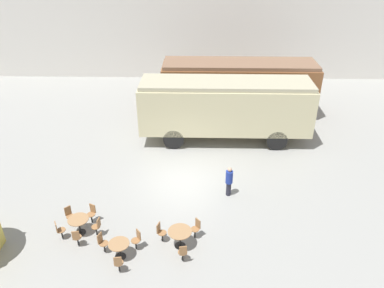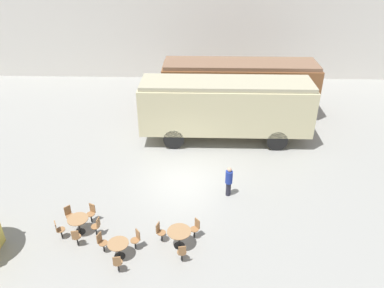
{
  "view_description": "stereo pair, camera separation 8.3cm",
  "coord_description": "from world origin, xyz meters",
  "views": [
    {
      "loc": [
        0.82,
        -15.52,
        10.97
      ],
      "look_at": [
        0.42,
        1.0,
        1.6
      ],
      "focal_mm": 35.0,
      "sensor_mm": 36.0,
      "label": 1
    },
    {
      "loc": [
        0.9,
        -15.51,
        10.97
      ],
      "look_at": [
        0.42,
        1.0,
        1.6
      ],
      "focal_mm": 35.0,
      "sensor_mm": 36.0,
      "label": 2
    }
  ],
  "objects": [
    {
      "name": "cafe_chair_9",
      "position": [
        -4.0,
        -4.62,
        0.51
      ],
      "size": [
        0.36,
        0.37,
        0.87
      ],
      "rotation": [
        0.0,
        0.0,
        8.02
      ],
      "color": "black",
      "rests_on": "ground_plane"
    },
    {
      "name": "cafe_chair_0",
      "position": [
        -0.72,
        -4.21,
        0.51
      ],
      "size": [
        0.39,
        0.37,
        0.87
      ],
      "rotation": [
        0.0,
        0.0,
        5.94
      ],
      "color": "black",
      "rests_on": "ground_plane"
    },
    {
      "name": "cafe_chair_4",
      "position": [
        -1.6,
        -4.64,
        0.51
      ],
      "size": [
        0.41,
        0.4,
        0.87
      ],
      "rotation": [
        0.0,
        0.0,
        10.1
      ],
      "color": "black",
      "rests_on": "ground_plane"
    },
    {
      "name": "cafe_chair_8",
      "position": [
        -4.84,
        -4.2,
        0.51
      ],
      "size": [
        0.4,
        0.39,
        0.87
      ],
      "rotation": [
        0.0,
        0.0,
        6.77
      ],
      "color": "black",
      "rests_on": "ground_plane"
    },
    {
      "name": "cafe_table_near",
      "position": [
        0.07,
        -4.49,
        0.63
      ],
      "size": [
        0.95,
        0.95,
        0.78
      ],
      "color": "black",
      "rests_on": "ground_plane"
    },
    {
      "name": "passenger_coach_vintage",
      "position": [
        2.27,
        4.49,
        2.22
      ],
      "size": [
        9.86,
        2.62,
        3.71
      ],
      "color": "beige",
      "rests_on": "ground_plane"
    },
    {
      "name": "passenger_coach_wooden",
      "position": [
        3.4,
        8.48,
        2.2
      ],
      "size": [
        10.22,
        2.78,
        3.58
      ],
      "color": "brown",
      "rests_on": "ground_plane"
    },
    {
      "name": "ground_plane",
      "position": [
        0.0,
        0.0,
        0.0
      ],
      "size": [
        80.0,
        80.0,
        0.0
      ],
      "primitive_type": "plane",
      "color": "gray"
    },
    {
      "name": "cafe_chair_1",
      "position": [
        0.23,
        -5.32,
        0.51
      ],
      "size": [
        0.36,
        0.38,
        0.87
      ],
      "rotation": [
        0.0,
        0.0,
        8.04
      ],
      "color": "black",
      "rests_on": "ground_plane"
    },
    {
      "name": "cafe_chair_3",
      "position": [
        -2.09,
        -5.9,
        0.51
      ],
      "size": [
        0.36,
        0.37,
        0.87
      ],
      "rotation": [
        0.0,
        0.0,
        8.0
      ],
      "color": "black",
      "rests_on": "ground_plane"
    },
    {
      "name": "backdrop_wall",
      "position": [
        0.0,
        15.56,
        4.5
      ],
      "size": [
        44.0,
        0.15,
        9.0
      ],
      "color": "silver",
      "rests_on": "ground_plane"
    },
    {
      "name": "cafe_table_far",
      "position": [
        -4.14,
        -3.83,
        0.58
      ],
      "size": [
        0.85,
        0.85,
        0.74
      ],
      "color": "black",
      "rests_on": "ground_plane"
    },
    {
      "name": "visitor_person",
      "position": [
        2.21,
        -1.07,
        0.83
      ],
      "size": [
        0.34,
        0.34,
        1.54
      ],
      "color": "#262633",
      "rests_on": "ground_plane"
    },
    {
      "name": "cafe_chair_10",
      "position": [
        -3.35,
        -3.95,
        0.51
      ],
      "size": [
        0.37,
        0.36,
        0.87
      ],
      "rotation": [
        0.0,
        0.0,
        9.28
      ],
      "color": "black",
      "rests_on": "ground_plane"
    },
    {
      "name": "cafe_chair_2",
      "position": [
        0.72,
        -3.94,
        0.51
      ],
      "size": [
        0.41,
        0.4,
        0.87
      ],
      "rotation": [
        0.0,
        0.0,
        10.13
      ],
      "color": "black",
      "rests_on": "ground_plane"
    },
    {
      "name": "cafe_chair_5",
      "position": [
        -2.94,
        -4.85,
        0.51
      ],
      "size": [
        0.39,
        0.38,
        0.87
      ],
      "rotation": [
        0.0,
        0.0,
        12.19
      ],
      "color": "black",
      "rests_on": "ground_plane"
    },
    {
      "name": "cafe_table_mid",
      "position": [
        -2.21,
        -5.13,
        0.54
      ],
      "size": [
        0.81,
        0.81,
        0.7
      ],
      "color": "black",
      "rests_on": "ground_plane"
    },
    {
      "name": "cafe_chair_7",
      "position": [
        -4.71,
        -3.27,
        0.51
      ],
      "size": [
        0.4,
        0.4,
        0.87
      ],
      "rotation": [
        0.0,
        0.0,
        5.51
      ],
      "color": "black",
      "rests_on": "ground_plane"
    },
    {
      "name": "cafe_chair_6",
      "position": [
        -3.78,
        -3.11,
        0.51
      ],
      "size": [
        0.39,
        0.4,
        0.87
      ],
      "rotation": [
        0.0,
        0.0,
        4.25
      ],
      "color": "black",
      "rests_on": "ground_plane"
    }
  ]
}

